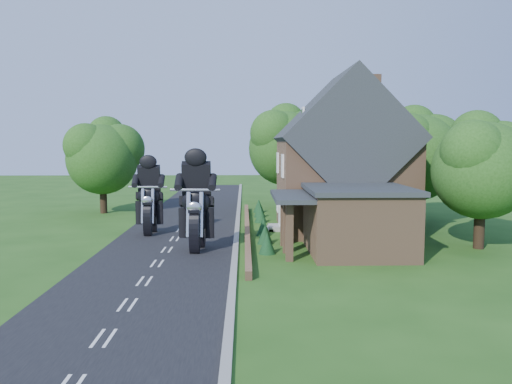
{
  "coord_description": "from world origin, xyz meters",
  "views": [
    {
      "loc": [
        4.13,
        -26.2,
        5.75
      ],
      "look_at": [
        4.82,
        2.96,
        2.8
      ],
      "focal_mm": 35.0,
      "sensor_mm": 36.0,
      "label": 1
    }
  ],
  "objects_px": {
    "garden_wall": "(247,230)",
    "motorcycle_lead": "(197,236)",
    "house": "(342,163)",
    "motorcycle_follow": "(150,223)",
    "annex": "(355,219)"
  },
  "relations": [
    {
      "from": "motorcycle_follow",
      "to": "house",
      "type": "bearing_deg",
      "value": -172.05
    },
    {
      "from": "house",
      "to": "annex",
      "type": "distance_m",
      "value": 7.3
    },
    {
      "from": "house",
      "to": "annex",
      "type": "height_order",
      "value": "house"
    },
    {
      "from": "annex",
      "to": "house",
      "type": "bearing_deg",
      "value": 84.76
    },
    {
      "from": "annex",
      "to": "motorcycle_lead",
      "type": "relative_size",
      "value": 4.06
    },
    {
      "from": "house",
      "to": "motorcycle_follow",
      "type": "distance_m",
      "value": 12.83
    },
    {
      "from": "annex",
      "to": "motorcycle_lead",
      "type": "distance_m",
      "value": 8.31
    },
    {
      "from": "house",
      "to": "motorcycle_lead",
      "type": "height_order",
      "value": "house"
    },
    {
      "from": "motorcycle_lead",
      "to": "motorcycle_follow",
      "type": "relative_size",
      "value": 1.09
    },
    {
      "from": "house",
      "to": "garden_wall",
      "type": "bearing_deg",
      "value": -170.83
    },
    {
      "from": "garden_wall",
      "to": "annex",
      "type": "bearing_deg",
      "value": -46.16
    },
    {
      "from": "annex",
      "to": "motorcycle_follow",
      "type": "xyz_separation_m",
      "value": [
        -11.6,
        5.35,
        -1.03
      ]
    },
    {
      "from": "motorcycle_follow",
      "to": "annex",
      "type": "bearing_deg",
      "value": 156.44
    },
    {
      "from": "garden_wall",
      "to": "motorcycle_lead",
      "type": "height_order",
      "value": "motorcycle_lead"
    },
    {
      "from": "house",
      "to": "motorcycle_follow",
      "type": "relative_size",
      "value": 6.45
    }
  ]
}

